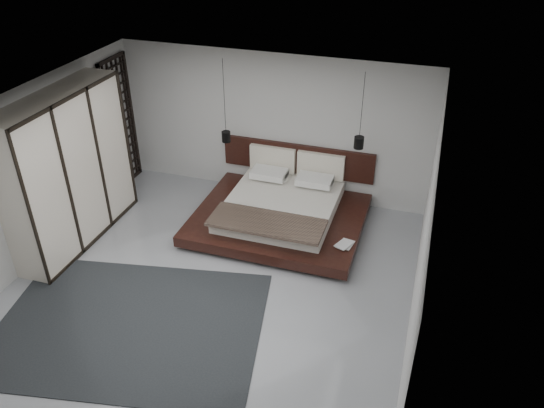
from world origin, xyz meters
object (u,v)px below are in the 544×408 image
(pendant_left, at_px, (226,136))
(pendant_right, at_px, (359,142))
(bed, at_px, (281,209))
(lattice_screen, at_px, (121,123))
(rug, at_px, (130,325))
(wardrobe, at_px, (68,170))

(pendant_left, distance_m, pendant_right, 2.44)
(pendant_right, bearing_deg, bed, -158.32)
(lattice_screen, distance_m, rug, 4.50)
(bed, bearing_deg, pendant_left, 158.32)
(bed, height_order, pendant_left, pendant_left)
(wardrobe, xyz_separation_m, rug, (1.95, -1.70, -1.30))
(bed, height_order, wardrobe, wardrobe)
(rug, bearing_deg, pendant_left, 89.11)
(lattice_screen, xyz_separation_m, wardrobe, (0.25, -2.01, 0.01))
(lattice_screen, distance_m, wardrobe, 2.02)
(wardrobe, bearing_deg, pendant_left, 44.12)
(pendant_right, bearing_deg, pendant_left, -180.00)
(bed, relative_size, wardrobe, 1.11)
(pendant_left, relative_size, wardrobe, 0.58)
(wardrobe, bearing_deg, rug, -41.05)
(lattice_screen, xyz_separation_m, rug, (2.20, -3.70, -1.29))
(pendant_right, xyz_separation_m, wardrobe, (-4.44, -1.94, -0.28))
(lattice_screen, xyz_separation_m, pendant_left, (2.26, -0.07, 0.06))
(lattice_screen, bearing_deg, pendant_left, -1.65)
(lattice_screen, height_order, bed, lattice_screen)
(rug, bearing_deg, pendant_right, 55.62)
(pendant_left, distance_m, wardrobe, 2.79)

